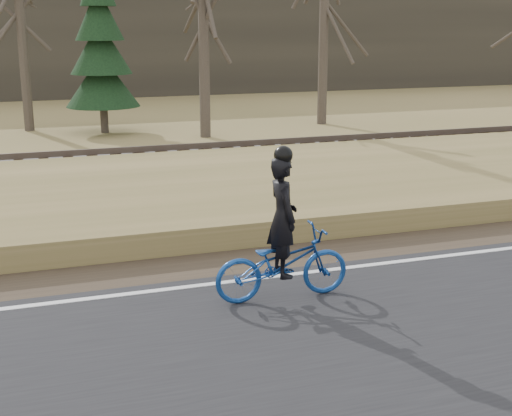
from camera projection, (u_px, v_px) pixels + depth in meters
name	position (u px, v px, depth m)	size (l,w,h in m)	color
ground	(510.00, 256.00, 12.14)	(120.00, 120.00, 0.00)	#947C4B
edge_line	(503.00, 249.00, 12.30)	(120.00, 0.12, 0.01)	silver
shoulder	(469.00, 236.00, 13.23)	(120.00, 1.60, 0.04)	#473A2B
embankment	(389.00, 190.00, 15.92)	(120.00, 5.00, 0.44)	#947C4B
ballast	(320.00, 159.00, 19.40)	(120.00, 3.00, 0.45)	slate
railroad	(321.00, 148.00, 19.32)	(120.00, 2.40, 0.29)	black
treeline_backdrop	(158.00, 38.00, 38.83)	(120.00, 4.00, 6.00)	#383328
cyclist	(282.00, 252.00, 9.98)	(1.96, 0.72, 2.19)	navy
bare_tree_left	(22.00, 31.00, 25.12)	(0.36, 0.36, 7.07)	#4D4438
bare_tree_near_left	(203.00, 21.00, 23.60)	(0.36, 0.36, 7.78)	#4D4438
bare_tree_center	(324.00, 0.00, 26.57)	(0.36, 0.36, 9.26)	#4D4438
conifer	(100.00, 49.00, 24.82)	(2.60, 2.60, 6.20)	#4D4438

